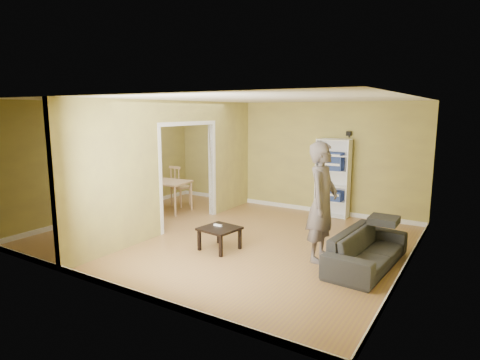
{
  "coord_description": "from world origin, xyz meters",
  "views": [
    {
      "loc": [
        4.16,
        -6.17,
        2.4
      ],
      "look_at": [
        0.2,
        0.2,
        1.1
      ],
      "focal_mm": 30.0,
      "sensor_mm": 36.0,
      "label": 1
    }
  ],
  "objects_px": {
    "person": "(323,192)",
    "coffee_table": "(220,231)",
    "dining_table": "(165,184)",
    "chair_far": "(180,186)",
    "sofa": "(367,244)",
    "chair_near": "(151,195)",
    "chair_left": "(146,187)",
    "bookshelf": "(333,178)"
  },
  "relations": [
    {
      "from": "coffee_table",
      "to": "chair_far",
      "type": "relative_size",
      "value": 0.58
    },
    {
      "from": "sofa",
      "to": "dining_table",
      "type": "relative_size",
      "value": 1.64
    },
    {
      "from": "chair_near",
      "to": "chair_left",
      "type": "bearing_deg",
      "value": 157.22
    },
    {
      "from": "sofa",
      "to": "person",
      "type": "relative_size",
      "value": 0.85
    },
    {
      "from": "sofa",
      "to": "bookshelf",
      "type": "xyz_separation_m",
      "value": [
        -1.48,
        2.68,
        0.52
      ]
    },
    {
      "from": "bookshelf",
      "to": "chair_left",
      "type": "xyz_separation_m",
      "value": [
        -4.29,
        -1.63,
        -0.39
      ]
    },
    {
      "from": "dining_table",
      "to": "sofa",
      "type": "bearing_deg",
      "value": -11.22
    },
    {
      "from": "sofa",
      "to": "dining_table",
      "type": "height_order",
      "value": "dining_table"
    },
    {
      "from": "dining_table",
      "to": "chair_left",
      "type": "xyz_separation_m",
      "value": [
        -0.67,
        0.04,
        -0.15
      ]
    },
    {
      "from": "person",
      "to": "dining_table",
      "type": "distance_m",
      "value": 4.54
    },
    {
      "from": "bookshelf",
      "to": "chair_near",
      "type": "xyz_separation_m",
      "value": [
        -3.52,
        -2.24,
        -0.4
      ]
    },
    {
      "from": "bookshelf",
      "to": "coffee_table",
      "type": "xyz_separation_m",
      "value": [
        -0.91,
        -3.26,
        -0.55
      ]
    },
    {
      "from": "coffee_table",
      "to": "chair_left",
      "type": "relative_size",
      "value": 0.6
    },
    {
      "from": "sofa",
      "to": "chair_near",
      "type": "relative_size",
      "value": 1.95
    },
    {
      "from": "dining_table",
      "to": "chair_far",
      "type": "relative_size",
      "value": 1.12
    },
    {
      "from": "person",
      "to": "chair_far",
      "type": "bearing_deg",
      "value": 66.96
    },
    {
      "from": "person",
      "to": "coffee_table",
      "type": "bearing_deg",
      "value": 104.35
    },
    {
      "from": "chair_left",
      "to": "chair_near",
      "type": "xyz_separation_m",
      "value": [
        0.78,
        -0.61,
        -0.01
      ]
    },
    {
      "from": "bookshelf",
      "to": "chair_left",
      "type": "distance_m",
      "value": 4.61
    },
    {
      "from": "bookshelf",
      "to": "chair_far",
      "type": "relative_size",
      "value": 1.71
    },
    {
      "from": "coffee_table",
      "to": "chair_left",
      "type": "bearing_deg",
      "value": 154.25
    },
    {
      "from": "sofa",
      "to": "bookshelf",
      "type": "relative_size",
      "value": 1.08
    },
    {
      "from": "chair_left",
      "to": "chair_far",
      "type": "distance_m",
      "value": 0.86
    },
    {
      "from": "person",
      "to": "chair_far",
      "type": "relative_size",
      "value": 2.16
    },
    {
      "from": "coffee_table",
      "to": "chair_near",
      "type": "xyz_separation_m",
      "value": [
        -2.61,
        1.02,
        0.15
      ]
    },
    {
      "from": "sofa",
      "to": "chair_near",
      "type": "distance_m",
      "value": 5.01
    },
    {
      "from": "person",
      "to": "bookshelf",
      "type": "bearing_deg",
      "value": 13.39
    },
    {
      "from": "chair_near",
      "to": "person",
      "type": "bearing_deg",
      "value": 8.34
    },
    {
      "from": "chair_near",
      "to": "bookshelf",
      "type": "bearing_deg",
      "value": 48.01
    },
    {
      "from": "chair_near",
      "to": "chair_far",
      "type": "distance_m",
      "value": 1.17
    },
    {
      "from": "person",
      "to": "chair_near",
      "type": "height_order",
      "value": "person"
    },
    {
      "from": "coffee_table",
      "to": "chair_left",
      "type": "xyz_separation_m",
      "value": [
        -3.39,
        1.64,
        0.16
      ]
    },
    {
      "from": "coffee_table",
      "to": "dining_table",
      "type": "distance_m",
      "value": 3.17
    },
    {
      "from": "dining_table",
      "to": "chair_near",
      "type": "height_order",
      "value": "chair_near"
    },
    {
      "from": "bookshelf",
      "to": "dining_table",
      "type": "xyz_separation_m",
      "value": [
        -3.62,
        -1.66,
        -0.24
      ]
    },
    {
      "from": "chair_near",
      "to": "chair_far",
      "type": "height_order",
      "value": "chair_far"
    },
    {
      "from": "sofa",
      "to": "coffee_table",
      "type": "distance_m",
      "value": 2.45
    },
    {
      "from": "coffee_table",
      "to": "chair_left",
      "type": "height_order",
      "value": "chair_left"
    },
    {
      "from": "coffee_table",
      "to": "chair_near",
      "type": "bearing_deg",
      "value": 158.65
    },
    {
      "from": "bookshelf",
      "to": "dining_table",
      "type": "height_order",
      "value": "bookshelf"
    },
    {
      "from": "bookshelf",
      "to": "coffee_table",
      "type": "relative_size",
      "value": 2.96
    },
    {
      "from": "person",
      "to": "chair_left",
      "type": "distance_m",
      "value": 5.22
    }
  ]
}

